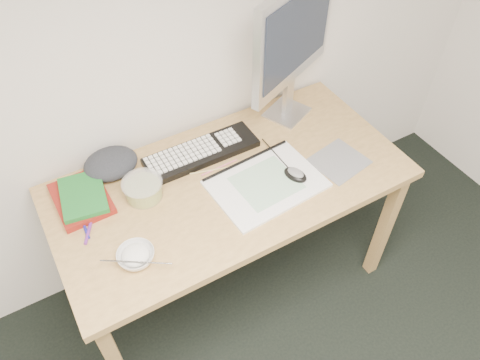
% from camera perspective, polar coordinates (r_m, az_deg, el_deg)
% --- Properties ---
extents(desk, '(1.40, 0.70, 0.75)m').
position_cam_1_polar(desk, '(1.90, -1.17, -1.62)').
color(desk, tan).
rests_on(desk, ground).
extents(mousepad, '(0.24, 0.22, 0.00)m').
position_cam_1_polar(mousepad, '(1.95, 11.96, 2.26)').
color(mousepad, gray).
rests_on(mousepad, desk).
extents(sketchpad, '(0.44, 0.33, 0.01)m').
position_cam_1_polar(sketchpad, '(1.82, 3.21, -0.47)').
color(sketchpad, white).
rests_on(sketchpad, desk).
extents(keyboard, '(0.48, 0.15, 0.03)m').
position_cam_1_polar(keyboard, '(1.94, -4.72, 3.38)').
color(keyboard, black).
rests_on(keyboard, desk).
extents(monitor, '(0.49, 0.24, 0.60)m').
position_cam_1_polar(monitor, '(1.94, 6.55, 16.82)').
color(monitor, silver).
rests_on(monitor, desk).
extents(mouse, '(0.09, 0.12, 0.03)m').
position_cam_1_polar(mouse, '(1.84, 6.79, 0.87)').
color(mouse, black).
rests_on(mouse, sketchpad).
extents(rice_bowl, '(0.15, 0.15, 0.04)m').
position_cam_1_polar(rice_bowl, '(1.63, -12.55, -9.06)').
color(rice_bowl, white).
rests_on(rice_bowl, desk).
extents(chopsticks, '(0.20, 0.14, 0.02)m').
position_cam_1_polar(chopsticks, '(1.59, -12.55, -9.74)').
color(chopsticks, silver).
rests_on(chopsticks, rice_bowl).
extents(fruit_tub, '(0.18, 0.18, 0.07)m').
position_cam_1_polar(fruit_tub, '(1.80, -11.72, -1.08)').
color(fruit_tub, '#C6CA47').
rests_on(fruit_tub, desk).
extents(book_red, '(0.19, 0.26, 0.03)m').
position_cam_1_polar(book_red, '(1.86, -18.77, -2.17)').
color(book_red, maroon).
rests_on(book_red, desk).
extents(book_green, '(0.19, 0.24, 0.02)m').
position_cam_1_polar(book_green, '(1.84, -18.59, -1.78)').
color(book_green, '#1A6B27').
rests_on(book_green, book_red).
extents(cloth_lump, '(0.20, 0.17, 0.07)m').
position_cam_1_polar(cloth_lump, '(1.92, -15.48, 1.94)').
color(cloth_lump, '#27292F').
rests_on(cloth_lump, desk).
extents(pencil_pink, '(0.16, 0.01, 0.01)m').
position_cam_1_polar(pencil_pink, '(1.88, -2.55, 1.54)').
color(pencil_pink, '#D86C83').
rests_on(pencil_pink, desk).
extents(pencil_tan, '(0.20, 0.06, 0.01)m').
position_cam_1_polar(pencil_tan, '(1.88, -3.11, 1.26)').
color(pencil_tan, tan).
rests_on(pencil_tan, desk).
extents(pencil_black, '(0.18, 0.01, 0.01)m').
position_cam_1_polar(pencil_black, '(1.89, 0.10, 1.91)').
color(pencil_black, black).
rests_on(pencil_black, desk).
extents(marker_blue, '(0.02, 0.12, 0.01)m').
position_cam_1_polar(marker_blue, '(1.78, -18.44, -5.39)').
color(marker_blue, '#1C1E9A').
rests_on(marker_blue, desk).
extents(marker_orange, '(0.06, 0.14, 0.01)m').
position_cam_1_polar(marker_orange, '(1.82, -19.22, -3.86)').
color(marker_orange, '#C68017').
rests_on(marker_orange, desk).
extents(marker_purple, '(0.07, 0.12, 0.01)m').
position_cam_1_polar(marker_purple, '(1.76, -17.91, -5.70)').
color(marker_purple, '#69268E').
rests_on(marker_purple, desk).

